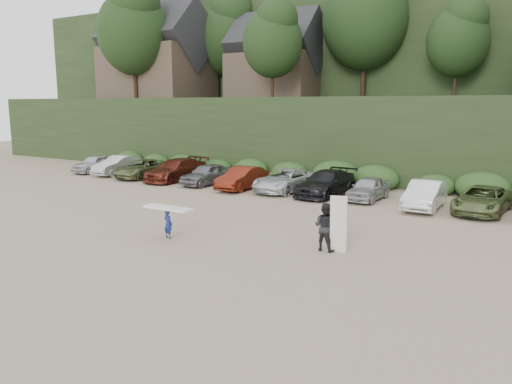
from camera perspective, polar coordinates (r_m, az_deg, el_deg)
The scene contains 5 objects.
ground at distance 21.28m, azimuth -1.32°, elevation -4.97°, with size 120.00×120.00×0.00m, color tan.
hillside_backdrop at distance 54.67m, azimuth 20.18°, elevation 15.47°, with size 90.00×41.50×28.00m.
parked_cars at distance 31.14m, azimuth 4.11°, elevation 1.18°, with size 39.38×5.76×1.58m.
child_surfer at distance 20.94m, azimuth -10.04°, elevation -2.82°, with size 2.22×0.64×1.33m.
adult_surfer at distance 19.06m, azimuth 8.03°, elevation -3.92°, with size 1.37×0.77×2.20m.
Camera 1 is at (11.21, -17.22, 5.53)m, focal length 35.00 mm.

